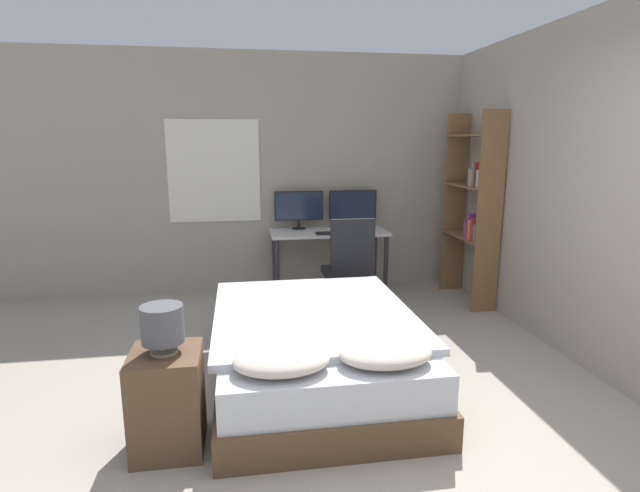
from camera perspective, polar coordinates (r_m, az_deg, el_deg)
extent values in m
plane|color=#9E9384|center=(2.85, 10.02, -25.80)|extent=(20.00, 20.00, 0.00)
cube|color=#9E9384|center=(5.85, -1.39, 8.21)|extent=(12.00, 0.06, 2.70)
cube|color=silver|center=(5.76, -12.02, 8.36)|extent=(1.01, 0.01, 1.13)
cube|color=#A3B2CC|center=(5.76, -12.02, 8.36)|extent=(0.93, 0.01, 1.05)
cube|color=#9E9384|center=(4.49, 26.93, 5.75)|extent=(0.06, 12.00, 2.70)
cube|color=brown|center=(3.75, -0.55, -13.72)|extent=(1.39, 1.97, 0.22)
cube|color=silver|center=(3.66, -0.56, -10.45)|extent=(1.33, 1.91, 0.24)
cube|color=silver|center=(3.71, -0.84, -7.67)|extent=(1.43, 1.66, 0.05)
ellipsoid|color=beige|center=(2.88, -4.41, -12.89)|extent=(0.55, 0.38, 0.13)
ellipsoid|color=beige|center=(2.98, 7.50, -12.04)|extent=(0.55, 0.38, 0.13)
cube|color=brown|center=(3.08, -17.02, -16.55)|extent=(0.39, 0.41, 0.58)
cylinder|color=gray|center=(2.95, -17.38, -11.43)|extent=(0.15, 0.15, 0.01)
cylinder|color=gray|center=(2.94, -17.42, -10.85)|extent=(0.02, 0.02, 0.05)
cylinder|color=#4C4C51|center=(2.89, -17.58, -8.49)|extent=(0.23, 0.23, 0.21)
cube|color=beige|center=(5.61, 1.01, 1.58)|extent=(1.31, 0.57, 0.03)
cylinder|color=#2D2D33|center=(5.39, -4.90, -2.92)|extent=(0.05, 0.05, 0.71)
cylinder|color=#2D2D33|center=(5.60, 7.52, -2.40)|extent=(0.05, 0.05, 0.71)
cylinder|color=#2D2D33|center=(5.84, -5.25, -1.75)|extent=(0.05, 0.05, 0.71)
cylinder|color=#2D2D33|center=(6.04, 6.25, -1.31)|extent=(0.05, 0.05, 0.71)
cylinder|color=black|center=(5.74, -2.41, 2.02)|extent=(0.16, 0.16, 0.01)
cylinder|color=black|center=(5.73, -2.42, 2.52)|extent=(0.03, 0.03, 0.09)
cube|color=black|center=(5.70, -2.43, 4.62)|extent=(0.56, 0.03, 0.33)
cube|color=#192338|center=(5.68, -2.42, 4.60)|extent=(0.53, 0.00, 0.30)
cylinder|color=black|center=(5.84, 3.74, 2.19)|extent=(0.16, 0.16, 0.01)
cylinder|color=black|center=(5.84, 3.75, 2.68)|extent=(0.03, 0.03, 0.09)
cube|color=black|center=(5.81, 3.77, 4.74)|extent=(0.56, 0.03, 0.33)
cube|color=#192338|center=(5.79, 3.81, 4.73)|extent=(0.53, 0.00, 0.30)
cube|color=black|center=(5.43, 1.35, 1.49)|extent=(0.35, 0.13, 0.02)
ellipsoid|color=black|center=(5.48, 4.07, 1.66)|extent=(0.07, 0.05, 0.04)
cylinder|color=black|center=(5.23, 3.13, -7.19)|extent=(0.52, 0.52, 0.04)
cylinder|color=gray|center=(5.17, 3.15, -5.24)|extent=(0.05, 0.05, 0.33)
cube|color=black|center=(5.11, 3.18, -3.09)|extent=(0.48, 0.48, 0.07)
cube|color=black|center=(4.84, 3.76, -0.15)|extent=(0.43, 0.05, 0.56)
cube|color=brown|center=(5.24, 18.79, 3.45)|extent=(0.27, 0.02, 2.03)
cube|color=brown|center=(5.97, 15.15, 4.64)|extent=(0.27, 0.02, 2.03)
cube|color=brown|center=(5.65, 16.66, 1.03)|extent=(0.27, 0.80, 0.02)
cube|color=brown|center=(5.58, 17.00, 6.56)|extent=(0.27, 0.80, 0.02)
cube|color=brown|center=(5.56, 17.34, 11.98)|extent=(0.27, 0.80, 0.02)
cube|color=#2D4784|center=(5.31, 18.44, 1.55)|extent=(0.22, 0.04, 0.22)
cube|color=teal|center=(5.35, 18.23, 1.41)|extent=(0.22, 0.02, 0.18)
cube|color=#B2332D|center=(5.37, 18.09, 1.50)|extent=(0.22, 0.02, 0.18)
cube|color=#B2332D|center=(5.41, 17.89, 1.83)|extent=(0.22, 0.04, 0.23)
cube|color=orange|center=(5.45, 17.64, 1.78)|extent=(0.22, 0.04, 0.20)
cube|color=#7A387F|center=(5.48, 17.50, 2.18)|extent=(0.22, 0.03, 0.27)
cube|color=#B2332D|center=(5.52, 17.32, 1.75)|extent=(0.22, 0.03, 0.17)
cube|color=#7A387F|center=(5.55, 17.16, 1.90)|extent=(0.22, 0.03, 0.19)
cube|color=orange|center=(5.24, 18.84, 7.40)|extent=(0.22, 0.04, 0.21)
cube|color=#BCB29E|center=(5.29, 18.56, 7.29)|extent=(0.22, 0.04, 0.18)
cube|color=#28282D|center=(5.33, 18.34, 7.35)|extent=(0.22, 0.03, 0.18)
cube|color=#B2332D|center=(5.36, 18.19, 7.76)|extent=(0.22, 0.03, 0.25)
cube|color=teal|center=(5.39, 18.02, 7.77)|extent=(0.22, 0.02, 0.25)
cube|color=orange|center=(5.42, 17.83, 7.44)|extent=(0.22, 0.04, 0.18)
cube|color=teal|center=(5.46, 17.65, 7.55)|extent=(0.22, 0.02, 0.19)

